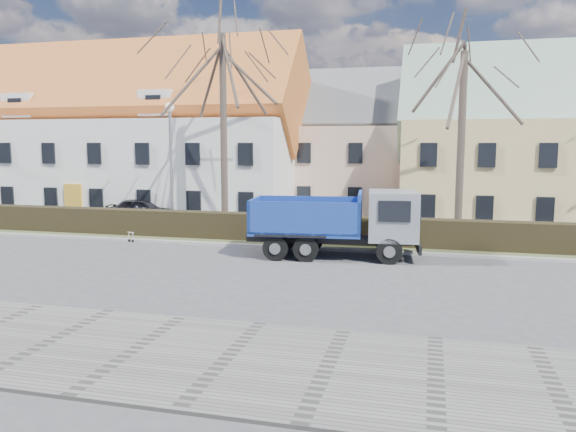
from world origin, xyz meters
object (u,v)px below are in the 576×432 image
(streetlight, at_px, (171,168))
(parked_car_a, at_px, (142,210))
(cart_frame, at_px, (128,236))
(dump_truck, at_px, (329,223))

(streetlight, distance_m, parked_car_a, 5.96)
(streetlight, xyz_separation_m, cart_frame, (-1.07, -2.62, -3.16))
(dump_truck, bearing_deg, parked_car_a, 143.76)
(streetlight, relative_size, parked_car_a, 1.60)
(streetlight, bearing_deg, dump_truck, -22.69)
(dump_truck, height_order, streetlight, streetlight)
(streetlight, bearing_deg, cart_frame, -112.22)
(streetlight, height_order, parked_car_a, streetlight)
(streetlight, distance_m, cart_frame, 4.24)
(streetlight, height_order, cart_frame, streetlight)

